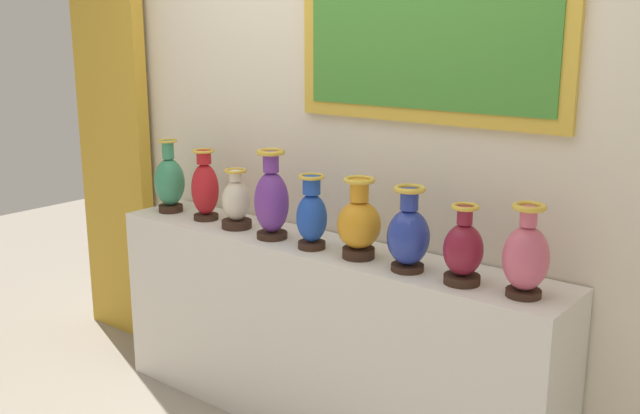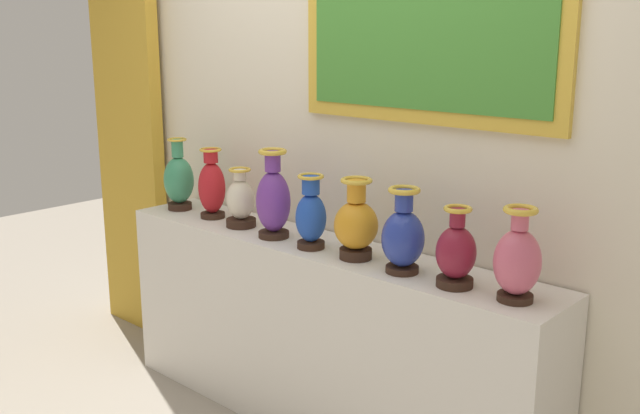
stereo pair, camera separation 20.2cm
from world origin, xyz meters
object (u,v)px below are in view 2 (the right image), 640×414
at_px(vase_amber, 356,224).
at_px(vase_cobalt, 403,236).
at_px(vase_jade, 179,180).
at_px(vase_ivory, 241,201).
at_px(vase_burgundy, 456,253).
at_px(vase_rose, 517,260).
at_px(vase_crimson, 212,187).
at_px(vase_violet, 273,199).
at_px(vase_sapphire, 311,216).

bearing_deg(vase_amber, vase_cobalt, -3.07).
height_order(vase_jade, vase_ivory, vase_jade).
bearing_deg(vase_burgundy, vase_rose, 3.94).
height_order(vase_crimson, vase_amber, vase_crimson).
height_order(vase_jade, vase_violet, vase_violet).
relative_size(vase_jade, vase_rose, 1.11).
height_order(vase_violet, vase_amber, vase_violet).
height_order(vase_violet, vase_sapphire, vase_violet).
xyz_separation_m(vase_jade, vase_violet, (0.77, -0.04, 0.02)).
height_order(vase_jade, vase_sapphire, vase_jade).
bearing_deg(vase_crimson, vase_jade, -179.03).
relative_size(vase_violet, vase_sapphire, 1.25).
distance_m(vase_ivory, vase_sapphire, 0.51).
bearing_deg(vase_cobalt, vase_crimson, 177.80).
distance_m(vase_amber, vase_cobalt, 0.26).
height_order(vase_amber, vase_rose, same).
xyz_separation_m(vase_sapphire, vase_amber, (0.25, 0.02, 0.00)).
distance_m(vase_jade, vase_crimson, 0.27).
relative_size(vase_jade, vase_burgundy, 1.24).
xyz_separation_m(vase_crimson, vase_rose, (1.75, -0.03, -0.01)).
bearing_deg(vase_amber, vase_burgundy, -1.64).
bearing_deg(vase_burgundy, vase_violet, 179.60).
relative_size(vase_ivory, vase_sapphire, 0.88).
bearing_deg(vase_sapphire, vase_crimson, 176.04).
xyz_separation_m(vase_violet, vase_sapphire, (0.25, -0.01, -0.03)).
bearing_deg(vase_rose, vase_amber, -179.82).
relative_size(vase_violet, vase_burgundy, 1.34).
bearing_deg(vase_crimson, vase_amber, -1.98).
distance_m(vase_crimson, vase_rose, 1.75).
xyz_separation_m(vase_sapphire, vase_rose, (1.00, 0.02, 0.00)).
bearing_deg(vase_sapphire, vase_burgundy, 0.23).
height_order(vase_cobalt, vase_burgundy, vase_cobalt).
relative_size(vase_sapphire, vase_cobalt, 0.96).
height_order(vase_crimson, vase_violet, vase_violet).
distance_m(vase_violet, vase_cobalt, 0.75).
relative_size(vase_ivory, vase_violet, 0.70).
bearing_deg(vase_rose, vase_sapphire, -178.86).
xyz_separation_m(vase_crimson, vase_cobalt, (1.25, -0.05, -0.01)).
relative_size(vase_violet, vase_cobalt, 1.20).
distance_m(vase_ivory, vase_cobalt, 1.01).
bearing_deg(vase_rose, vase_burgundy, -176.06).
xyz_separation_m(vase_crimson, vase_violet, (0.50, -0.04, 0.02)).
height_order(vase_jade, vase_rose, vase_jade).
bearing_deg(vase_ivory, vase_burgundy, -1.45).
distance_m(vase_ivory, vase_violet, 0.27).
height_order(vase_ivory, vase_burgundy, vase_burgundy).
xyz_separation_m(vase_jade, vase_sapphire, (1.02, -0.05, -0.01)).
relative_size(vase_violet, vase_amber, 1.20).
relative_size(vase_crimson, vase_amber, 1.04).
distance_m(vase_jade, vase_cobalt, 1.53).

